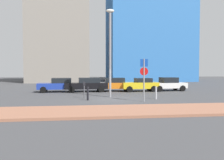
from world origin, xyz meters
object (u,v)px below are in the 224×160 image
Objects in this scene: street_lamp at (110,46)px; parking_meter at (84,88)px; parked_car_black at (87,84)px; traffic_bollard_mid at (156,93)px; parked_car_white at (168,84)px; parked_car_blue at (59,85)px; parked_car_orange at (114,84)px; parking_sign_post at (144,75)px; parked_car_yellow at (140,84)px; traffic_bollard_near at (88,94)px.

parking_meter is at bearing -167.48° from street_lamp.
street_lamp is (1.91, -5.22, 3.60)m from parked_car_black.
parked_car_black is 4.61× the size of traffic_bollard_mid.
parked_car_black is at bearing 110.13° from street_lamp.
parked_car_white is 0.55× the size of street_lamp.
parked_car_orange is at bearing 1.93° from parked_car_blue.
parking_sign_post is at bearing -82.75° from parked_car_orange.
parked_car_yellow is 0.54× the size of street_lamp.
street_lamp is at bearing 124.33° from parking_sign_post.
parking_sign_post is at bearing -64.11° from parked_car_black.
parked_car_black is at bearing 86.94° from parking_meter.
parked_car_yellow is at bearing 51.86° from street_lamp.
parked_car_blue is at bearing 179.80° from parked_car_white.
parking_meter is (-6.14, -5.48, 0.13)m from parked_car_yellow.
parked_car_orange is 1.11× the size of parked_car_white.
traffic_bollard_near is at bearing 162.91° from parking_sign_post.
parking_sign_post is at bearing -17.09° from traffic_bollard_near.
street_lamp is at bearing -69.87° from parked_car_black.
parked_car_orange is 7.96m from traffic_bollard_near.
parked_car_orange is 3.35× the size of parking_meter.
parked_car_black reaches higher than parked_car_yellow.
parking_sign_post is 4.54m from traffic_bollard_near.
parking_meter is at bearing -93.06° from parked_car_black.
parking_sign_post reaches higher than traffic_bollard_near.
parked_car_black is at bearing 177.74° from parked_car_yellow.
traffic_bollard_near is at bearing -130.55° from parked_car_yellow.
street_lamp is at bearing -47.50° from parked_car_blue.
parking_meter is at bearing -118.60° from parked_car_orange.
parked_car_blue is 4.11× the size of traffic_bollard_near.
parked_car_white is at bearing 37.98° from traffic_bollard_near.
parked_car_blue is 8.04m from street_lamp.
traffic_bollard_mid is (3.49, -1.83, -3.88)m from street_lamp.
parked_car_white is at bearing 4.62° from parked_car_yellow.
parking_sign_post is at bearing -135.95° from traffic_bollard_mid.
parked_car_yellow is at bearing 49.45° from traffic_bollard_near.
traffic_bollard_near is (0.26, -1.38, -0.37)m from parking_meter.
parked_car_white is (9.09, 0.03, -0.02)m from parked_car_black.
parked_car_orange is (2.96, 0.27, -0.02)m from parked_car_black.
street_lamp is (4.85, -5.30, 3.61)m from parked_car_blue.
parked_car_black reaches higher than traffic_bollard_near.
parked_car_blue reaches higher than parked_car_yellow.
traffic_bollard_mid is at bearing -117.47° from parked_car_white.
parking_meter is (-3.26, -5.99, 0.12)m from parked_car_orange.
parked_car_orange reaches higher than parked_car_yellow.
parked_car_blue is 8.78m from parked_car_yellow.
parked_car_white is 11.59m from traffic_bollard_near.
parked_car_black is 9.37m from parking_sign_post.
parking_meter is 0.18× the size of street_lamp.
parked_car_yellow is at bearing 41.78° from parking_meter.
parked_car_orange is 2.92m from parked_car_yellow.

